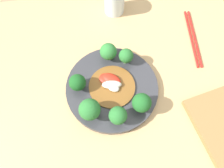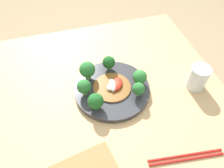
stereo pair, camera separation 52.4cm
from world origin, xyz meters
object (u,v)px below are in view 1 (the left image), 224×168
object	(u,v)px
broccoli_northwest	(90,110)
broccoli_southeast	(126,56)
chopsticks	(193,38)
plate	(112,88)
broccoli_southwest	(142,103)
broccoli_west	(118,116)
broccoli_north	(78,83)
drinking_glass	(114,1)
broccoli_east	(108,52)
stirfry_center	(112,84)

from	to	relation	value
broccoli_northwest	broccoli_southeast	bearing A→B (deg)	-40.28
broccoli_southeast	chopsticks	size ratio (longest dim) A/B	0.25
plate	broccoli_southeast	size ratio (longest dim) A/B	4.90
broccoli_southwest	broccoli_west	distance (m)	0.07
broccoli_north	broccoli_west	xyz separation A→B (m)	(-0.11, -0.09, 0.00)
broccoli_northwest	drinking_glass	bearing A→B (deg)	-19.28
broccoli_west	chopsticks	bearing A→B (deg)	-51.69
broccoli_southwest	chopsticks	xyz separation A→B (m)	(0.21, -0.23, -0.05)
broccoli_north	chopsticks	bearing A→B (deg)	-72.55
drinking_glass	chopsticks	distance (m)	0.29
chopsticks	drinking_glass	bearing A→B (deg)	55.42
plate	broccoli_northwest	xyz separation A→B (m)	(-0.07, 0.07, 0.05)
plate	broccoli_north	bearing A→B (deg)	81.34
broccoli_east	broccoli_west	world-z (taller)	broccoli_west
broccoli_north	broccoli_east	distance (m)	0.13
broccoli_east	drinking_glass	bearing A→B (deg)	-15.01
broccoli_west	stirfry_center	xyz separation A→B (m)	(0.10, -0.00, -0.03)
broccoli_southwest	drinking_glass	world-z (taller)	drinking_glass
broccoli_southeast	chopsticks	xyz separation A→B (m)	(0.06, -0.24, -0.05)
plate	broccoli_southwest	world-z (taller)	broccoli_southwest
broccoli_west	broccoli_northwest	world-z (taller)	broccoli_northwest
plate	broccoli_west	world-z (taller)	broccoli_west
broccoli_southwest	chopsticks	bearing A→B (deg)	-47.38
chopsticks	broccoli_west	bearing A→B (deg)	128.31
broccoli_east	stirfry_center	size ratio (longest dim) A/B	0.44
plate	chopsticks	distance (m)	0.32
broccoli_northwest	chopsticks	xyz separation A→B (m)	(0.21, -0.36, -0.06)
plate	drinking_glass	xyz separation A→B (m)	(0.30, -0.06, 0.04)
chopsticks	broccoli_southeast	bearing A→B (deg)	104.06
stirfry_center	drinking_glass	distance (m)	0.30
broccoli_east	broccoli_northwest	distance (m)	0.19
broccoli_southwest	broccoli_north	xyz separation A→B (m)	(0.09, 0.16, -0.00)
broccoli_northwest	drinking_glass	world-z (taller)	same
broccoli_southeast	stirfry_center	bearing A→B (deg)	142.20
broccoli_west	chopsticks	size ratio (longest dim) A/B	0.28
broccoli_east	broccoli_northwest	xyz separation A→B (m)	(-0.17, 0.08, 0.01)
broccoli_northwest	stirfry_center	bearing A→B (deg)	-42.43
broccoli_southwest	broccoli_east	xyz separation A→B (m)	(0.17, 0.06, -0.00)
broccoli_west	drinking_glass	world-z (taller)	drinking_glass
broccoli_southeast	stirfry_center	world-z (taller)	broccoli_southeast
broccoli_north	broccoli_east	bearing A→B (deg)	-49.55
broccoli_north	broccoli_southwest	bearing A→B (deg)	-118.53
drinking_glass	broccoli_southwest	bearing A→B (deg)	-178.81
broccoli_north	drinking_glass	xyz separation A→B (m)	(0.28, -0.15, -0.01)
broccoli_northwest	stirfry_center	size ratio (longest dim) A/B	0.54
broccoli_east	broccoli_north	bearing A→B (deg)	130.45
broccoli_west	stirfry_center	size ratio (longest dim) A/B	0.46
broccoli_west	broccoli_southwest	bearing A→B (deg)	-70.53
stirfry_center	broccoli_northwest	bearing A→B (deg)	137.57
stirfry_center	broccoli_southeast	bearing A→B (deg)	-37.80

